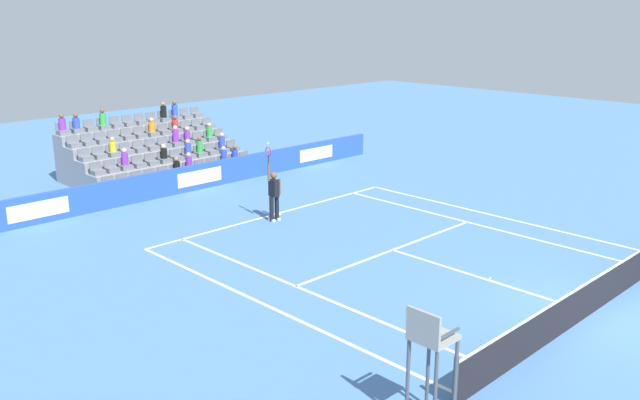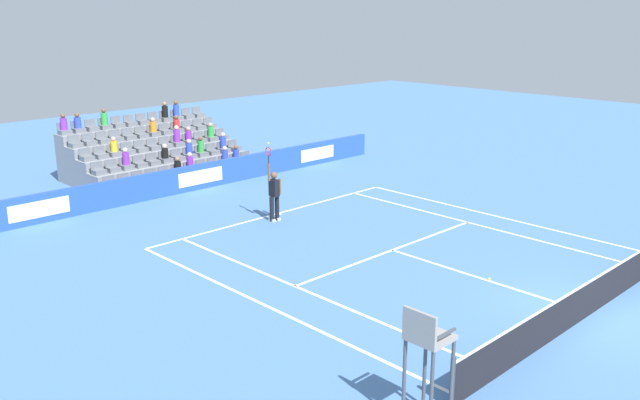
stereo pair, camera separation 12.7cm
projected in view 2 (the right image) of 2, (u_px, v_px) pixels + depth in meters
name	position (u px, v px, depth m)	size (l,w,h in m)	color
ground_plane	(591.00, 314.00, 16.82)	(80.00, 80.00, 0.00)	#4C7AB2
line_baseline	(278.00, 213.00, 25.02)	(10.97, 0.10, 0.01)	white
line_service	(392.00, 250.00, 21.24)	(8.23, 0.10, 0.01)	white
line_centre_service	(480.00, 278.00, 19.03)	(0.10, 6.40, 0.01)	white
line_singles_sideline_left	(306.00, 291.00, 18.16)	(0.10, 11.89, 0.01)	white
line_singles_sideline_right	(478.00, 225.00, 23.68)	(0.10, 11.89, 0.01)	white
line_doubles_sideline_left	(267.00, 306.00, 17.24)	(0.10, 11.89, 0.01)	white
line_doubles_sideline_right	(500.00, 217.00, 24.60)	(0.10, 11.89, 0.01)	white
line_centre_mark	(279.00, 214.00, 24.95)	(0.10, 0.20, 0.01)	white
sponsor_barrier	(199.00, 177.00, 28.31)	(20.28, 0.22, 1.06)	blue
tennis_net	(593.00, 295.00, 16.69)	(11.97, 0.10, 1.07)	#33383D
tennis_player	(274.00, 194.00, 23.94)	(0.53, 0.36, 2.85)	black
umpire_chair	(427.00, 350.00, 11.88)	(0.70, 0.70, 2.34)	#474C54
stadium_stand	(154.00, 157.00, 30.70)	(7.44, 4.75, 3.04)	gray
loose_tennis_ball	(489.00, 279.00, 18.90)	(0.07, 0.07, 0.07)	#D1E533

